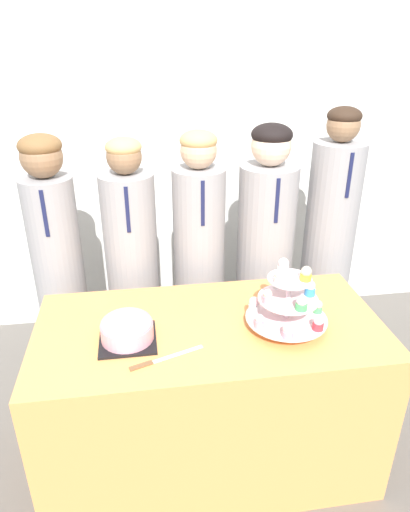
% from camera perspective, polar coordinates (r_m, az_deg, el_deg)
% --- Properties ---
extents(wall_back, '(9.00, 0.06, 2.70)m').
position_cam_1_polar(wall_back, '(2.89, -3.66, 16.72)').
color(wall_back, silver).
rests_on(wall_back, ground_plane).
extents(table, '(1.41, 0.69, 0.74)m').
position_cam_1_polar(table, '(2.11, 0.56, -16.95)').
color(table, '#EF9951').
rests_on(table, ground_plane).
extents(round_cake, '(0.22, 0.22, 0.11)m').
position_cam_1_polar(round_cake, '(1.78, -9.74, -8.86)').
color(round_cake, black).
rests_on(round_cake, table).
extents(cake_knife, '(0.28, 0.11, 0.01)m').
position_cam_1_polar(cake_knife, '(1.70, -6.30, -12.99)').
color(cake_knife, silver).
rests_on(cake_knife, table).
extents(cupcake_stand, '(0.33, 0.33, 0.28)m').
position_cam_1_polar(cupcake_stand, '(1.83, 10.28, -5.58)').
color(cupcake_stand, silver).
rests_on(cupcake_stand, table).
extents(student_0, '(0.25, 0.25, 1.41)m').
position_cam_1_polar(student_0, '(2.44, -17.66, -2.45)').
color(student_0, '#939399').
rests_on(student_0, ground_plane).
extents(student_1, '(0.27, 0.27, 1.39)m').
position_cam_1_polar(student_1, '(2.42, -8.94, -2.72)').
color(student_1, '#939399').
rests_on(student_1, ground_plane).
extents(student_2, '(0.26, 0.27, 1.41)m').
position_cam_1_polar(student_2, '(2.43, -0.72, -1.80)').
color(student_2, '#939399').
rests_on(student_2, ground_plane).
extents(student_3, '(0.30, 0.30, 1.43)m').
position_cam_1_polar(student_3, '(2.49, 7.36, -1.09)').
color(student_3, '#939399').
rests_on(student_3, ground_plane).
extents(student_4, '(0.27, 0.27, 1.50)m').
position_cam_1_polar(student_4, '(2.59, 14.97, 0.08)').
color(student_4, '#939399').
rests_on(student_4, ground_plane).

